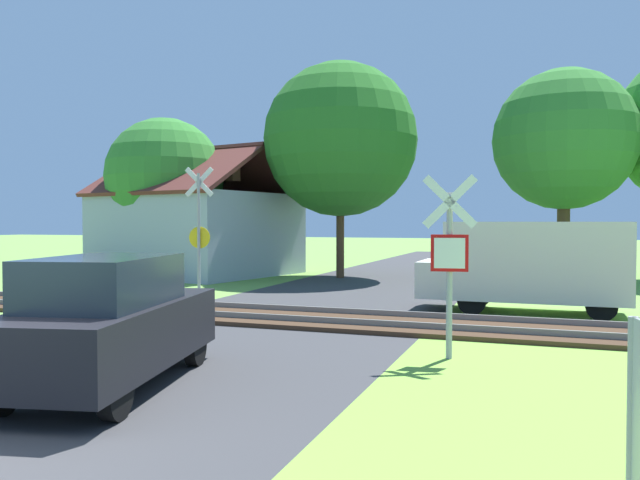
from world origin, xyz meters
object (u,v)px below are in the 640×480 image
mail_truck (528,263)px  parked_car (110,322)px  crossing_sign_far (199,227)px  house (198,231)px  tree_right (564,140)px  tree_left (165,177)px  stop_sign_near (449,256)px  tree_center (340,140)px

mail_truck → parked_car: 10.52m
crossing_sign_far → parked_car: (3.98, -9.06, -1.21)m
house → mail_truck: 15.32m
house → tree_right: size_ratio=1.05×
tree_right → parked_car: (-6.24, -18.38, -4.43)m
tree_right → tree_left: size_ratio=1.22×
crossing_sign_far → mail_truck: bearing=-8.8°
stop_sign_near → crossing_sign_far: size_ratio=0.78×
stop_sign_near → parked_car: bearing=31.2°
tree_right → tree_left: (-15.63, -2.90, -1.23)m
tree_left → crossing_sign_far: bearing=-49.9°
tree_left → parked_car: size_ratio=1.54×
stop_sign_near → tree_center: 15.35m
stop_sign_near → tree_right: bearing=-106.3°
tree_left → parked_car: 18.39m
house → parked_car: house is taller
crossing_sign_far → tree_left: tree_left is taller
crossing_sign_far → tree_center: tree_center is taller
stop_sign_near → house: house is taller
stop_sign_near → tree_left: size_ratio=0.46×
stop_sign_near → tree_center: (-6.18, 13.52, 3.82)m
crossing_sign_far → house: (-4.37, 7.32, -0.24)m
tree_center → parked_car: size_ratio=2.02×
tree_left → parked_car: tree_left is taller
crossing_sign_far → tree_center: size_ratio=0.45×
crossing_sign_far → tree_left: 8.63m
crossing_sign_far → stop_sign_near: bearing=-45.1°
house → tree_center: bearing=16.3°
house → mail_truck: bearing=-16.0°
tree_right → mail_truck: size_ratio=1.62×
parked_car → house: bearing=105.0°
tree_left → house: bearing=40.8°
stop_sign_near → tree_left: tree_left is taller
stop_sign_near → crossing_sign_far: 9.89m
stop_sign_near → house: size_ratio=0.36×
tree_right → stop_sign_near: bearing=-98.3°
house → parked_car: size_ratio=1.98×
tree_center → mail_truck: (7.28, -7.66, -4.27)m
tree_center → tree_left: tree_center is taller
tree_center → parked_car: (2.13, -16.83, -4.61)m
stop_sign_near → parked_car: (-4.05, -3.31, -0.79)m
house → tree_right: tree_right is taller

